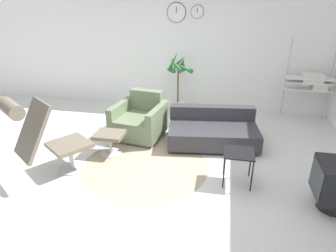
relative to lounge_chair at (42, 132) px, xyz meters
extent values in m
plane|color=silver|center=(1.58, 0.74, -0.75)|extent=(12.00, 12.00, 0.00)
cube|color=white|center=(1.58, 3.47, 0.65)|extent=(12.00, 0.06, 2.80)
cylinder|color=black|center=(1.32, 3.43, 1.40)|extent=(0.42, 0.01, 0.42)
cylinder|color=white|center=(1.32, 3.43, 1.40)|extent=(0.39, 0.02, 0.39)
cube|color=black|center=(1.32, 3.42, 1.46)|extent=(0.01, 0.01, 0.12)
cylinder|color=black|center=(1.77, 3.43, 1.41)|extent=(0.28, 0.01, 0.28)
cylinder|color=white|center=(1.77, 3.43, 1.41)|extent=(0.26, 0.02, 0.26)
cube|color=black|center=(1.77, 3.42, 1.45)|extent=(0.01, 0.01, 0.08)
cylinder|color=tan|center=(1.31, 0.58, -0.75)|extent=(2.01, 2.01, 0.01)
cylinder|color=#BCBCC1|center=(0.22, 0.30, -0.74)|extent=(0.62, 0.62, 0.02)
cylinder|color=#BCBCC1|center=(0.22, 0.30, -0.55)|extent=(0.06, 0.06, 0.36)
cube|color=#6B6051|center=(0.22, 0.30, -0.33)|extent=(0.78, 0.78, 0.06)
cube|color=#6B6051|center=(-0.07, -0.09, 0.07)|extent=(0.71, 0.69, 0.75)
cylinder|color=#6B6051|center=(-0.19, -0.26, 0.43)|extent=(0.52, 0.45, 0.20)
cylinder|color=#BCBCC1|center=(0.63, 0.86, -0.74)|extent=(0.36, 0.36, 0.02)
cylinder|color=#BCBCC1|center=(0.63, 0.86, -0.57)|extent=(0.05, 0.05, 0.31)
cube|color=#6B6051|center=(0.63, 0.86, -0.39)|extent=(0.48, 0.41, 0.06)
cube|color=silver|center=(0.93, 1.63, -0.72)|extent=(0.83, 0.86, 0.06)
cube|color=#667556|center=(0.93, 1.63, -0.51)|extent=(0.77, 1.01, 0.36)
cube|color=#667556|center=(0.99, 2.00, -0.13)|extent=(0.66, 0.28, 0.40)
cube|color=#667556|center=(1.31, 1.57, -0.40)|extent=(0.26, 0.93, 0.58)
cube|color=#667556|center=(0.56, 1.69, -0.40)|extent=(0.26, 0.93, 0.58)
cube|color=black|center=(2.32, 1.57, -0.72)|extent=(1.51, 0.96, 0.05)
cube|color=#333338|center=(2.32, 1.57, -0.55)|extent=(1.68, 1.12, 0.30)
cube|color=#333338|center=(2.28, 1.93, -0.27)|extent=(1.59, 0.40, 0.25)
cube|color=black|center=(2.74, 0.41, -0.27)|extent=(0.42, 0.42, 0.02)
cylinder|color=black|center=(2.55, 0.22, -0.51)|extent=(0.02, 0.02, 0.47)
cylinder|color=black|center=(2.93, 0.22, -0.51)|extent=(0.02, 0.02, 0.47)
cylinder|color=black|center=(2.55, 0.60, -0.51)|extent=(0.02, 0.02, 0.47)
cylinder|color=black|center=(2.93, 0.60, -0.51)|extent=(0.02, 0.02, 0.47)
cylinder|color=black|center=(3.93, 0.05, -0.66)|extent=(0.38, 0.38, 0.17)
cube|color=#282D33|center=(3.67, 0.05, -0.34)|extent=(0.01, 0.48, 0.41)
cylinder|color=silver|center=(1.45, 2.99, -0.62)|extent=(0.35, 0.35, 0.26)
cylinder|color=#382819|center=(1.45, 2.99, -0.50)|extent=(0.32, 0.32, 0.02)
cylinder|color=brown|center=(1.45, 2.99, -0.13)|extent=(0.04, 0.04, 0.72)
cone|color=#2D6B33|center=(1.55, 2.99, 0.38)|extent=(0.10, 0.29, 0.35)
cone|color=#2D6B33|center=(1.51, 3.06, 0.36)|extent=(0.27, 0.25, 0.32)
cone|color=#2D6B33|center=(1.44, 3.13, 0.38)|extent=(0.37, 0.13, 0.37)
cone|color=#2D6B33|center=(1.33, 3.06, 0.41)|extent=(0.26, 0.36, 0.42)
cone|color=#2D6B33|center=(1.34, 2.95, 0.37)|extent=(0.20, 0.33, 0.33)
cone|color=#2D6B33|center=(1.43, 2.86, 0.37)|extent=(0.34, 0.15, 0.34)
cone|color=#2D6B33|center=(1.59, 2.83, 0.35)|extent=(0.42, 0.39, 0.31)
cylinder|color=#BCBCC1|center=(3.75, 3.25, 0.10)|extent=(0.03, 0.03, 1.69)
cylinder|color=#BCBCC1|center=(4.62, 3.25, 0.10)|extent=(0.03, 0.03, 1.69)
cube|color=white|center=(4.18, 3.13, -0.07)|extent=(0.93, 0.28, 0.02)
cube|color=white|center=(4.18, 3.13, 0.08)|extent=(0.93, 0.28, 0.02)
cube|color=white|center=(4.18, 3.13, 0.17)|extent=(0.93, 0.28, 0.02)
cube|color=beige|center=(4.40, 3.12, 0.02)|extent=(0.29, 0.24, 0.15)
cube|color=silver|center=(4.25, 3.12, 0.18)|extent=(0.40, 0.24, 0.18)
camera|label=1|loc=(2.46, -3.38, 1.77)|focal=32.00mm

